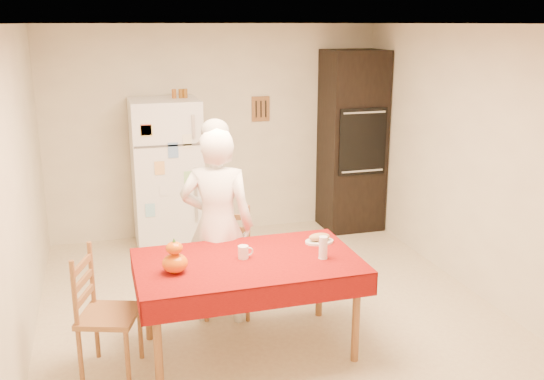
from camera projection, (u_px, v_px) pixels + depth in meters
name	position (u px, v px, depth m)	size (l,w,h in m)	color
floor	(268.00, 308.00, 5.51)	(4.50, 4.50, 0.00)	tan
room_shell	(268.00, 132.00, 5.08)	(4.02, 4.52, 2.51)	beige
refrigerator	(167.00, 174.00, 6.84)	(0.75, 0.74, 1.70)	white
oven_cabinet	(352.00, 141.00, 7.44)	(0.70, 0.62, 2.20)	black
dining_table	(248.00, 268.00, 4.64)	(1.70, 1.00, 0.76)	brown
chair_far	(228.00, 257.00, 5.37)	(0.51, 0.50, 0.95)	brown
chair_left	(100.00, 308.00, 4.40)	(0.51, 0.53, 0.95)	brown
seated_woman	(217.00, 226.00, 5.10)	(0.62, 0.41, 1.71)	white
coffee_mug	(243.00, 252.00, 4.64)	(0.08, 0.08, 0.10)	white
pumpkin_lower	(175.00, 263.00, 4.37)	(0.19, 0.19, 0.14)	red
pumpkin_upper	(174.00, 248.00, 4.34)	(0.12, 0.12, 0.09)	#CD4004
wine_glass	(323.00, 247.00, 4.63)	(0.07, 0.07, 0.18)	white
bread_plate	(319.00, 242.00, 4.98)	(0.24, 0.24, 0.02)	silver
bread_loaf	(319.00, 237.00, 4.97)	(0.18, 0.10, 0.06)	#A58651
spice_jar_left	(174.00, 94.00, 6.68)	(0.05, 0.05, 0.10)	#96501B
spice_jar_mid	(181.00, 93.00, 6.70)	(0.05, 0.05, 0.10)	brown
spice_jar_right	(185.00, 93.00, 6.72)	(0.05, 0.05, 0.10)	brown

